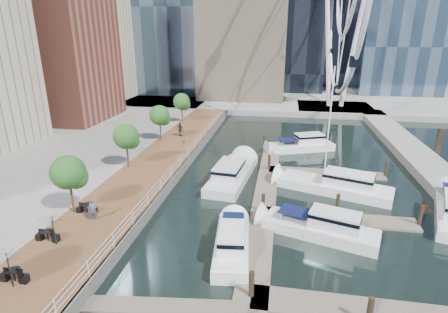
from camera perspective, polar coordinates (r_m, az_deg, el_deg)
ground at (r=23.07m, az=-2.88°, el=-18.08°), size 520.00×520.00×0.00m
boardwalk at (r=37.91m, az=-11.31°, el=-2.04°), size 6.00×60.00×1.00m
seawall at (r=36.97m, az=-6.95°, el=-2.35°), size 0.25×60.00×1.00m
land_far at (r=120.72m, az=7.90°, el=12.55°), size 200.00×114.00×1.00m
breakwater at (r=43.21m, az=30.63°, el=-1.78°), size 4.00×60.00×1.00m
pier at (r=71.85m, az=17.57°, el=7.45°), size 14.00×12.00×1.00m
railing at (r=36.64m, az=-7.17°, el=-0.84°), size 0.10×60.00×1.05m
floating_docks at (r=31.18m, az=15.83°, el=-7.22°), size 16.00×34.00×2.60m
midrise_condos at (r=58.53m, az=-31.77°, el=15.90°), size 19.00×67.00×28.00m
street_trees at (r=36.80m, az=-15.74°, el=3.18°), size 2.60×42.60×4.60m
cafe_tables at (r=24.98m, az=-28.80°, el=-13.75°), size 2.50×13.70×0.74m
yacht_foreground at (r=27.32m, az=15.25°, el=-12.32°), size 9.33×5.03×2.15m
pedestrian_near at (r=27.58m, az=-20.60°, el=-8.14°), size 0.77×0.69×1.76m
pedestrian_mid at (r=40.27m, az=-6.61°, el=1.56°), size 0.73×0.90×1.76m
pedestrian_far at (r=47.79m, az=-7.14°, el=4.44°), size 1.20×0.82×1.90m
moored_yachts at (r=33.31m, az=16.35°, el=-6.46°), size 24.22×36.54×11.50m
cafe_seating at (r=23.03m, az=-32.26°, el=-14.99°), size 3.77×9.30×2.49m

